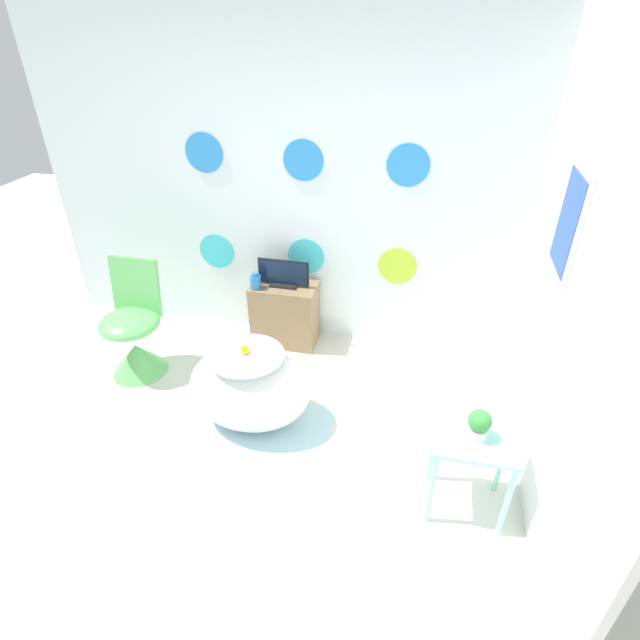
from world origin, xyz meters
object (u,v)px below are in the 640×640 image
(bathtub, at_px, (250,387))
(vase, at_px, (255,281))
(potted_plant_left, at_px, (479,424))
(chair, at_px, (135,340))
(tv, at_px, (283,275))

(bathtub, relative_size, vase, 5.97)
(potted_plant_left, bearing_deg, chair, 163.24)
(potted_plant_left, bearing_deg, vase, 141.90)
(chair, xyz_separation_m, tv, (1.04, 0.67, 0.36))
(bathtub, distance_m, tv, 1.09)
(tv, bearing_deg, vase, -156.35)
(chair, xyz_separation_m, potted_plant_left, (2.54, -0.77, 0.36))
(chair, relative_size, potted_plant_left, 5.16)
(chair, distance_m, tv, 1.29)
(chair, height_order, vase, chair)
(tv, height_order, potted_plant_left, tv)
(bathtub, bearing_deg, potted_plant_left, -15.78)
(bathtub, bearing_deg, vase, 105.35)
(vase, height_order, potted_plant_left, potted_plant_left)
(tv, bearing_deg, chair, -147.21)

